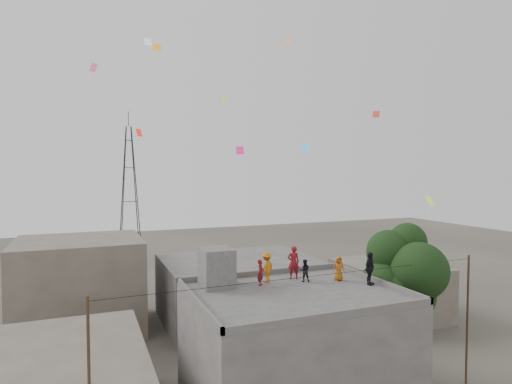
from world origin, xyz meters
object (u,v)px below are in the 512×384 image
Objects in this scene: transmission_tower at (130,194)px; tree at (404,276)px; person_red_adult at (293,262)px; stair_head_box at (217,267)px; person_dark_adult at (370,269)px.

tree is at bearing -73.91° from transmission_tower.
person_red_adult is at bearing 162.81° from tree.
person_red_adult is (-6.14, 1.90, 0.92)m from tree.
stair_head_box is 0.10× the size of transmission_tower.
person_dark_adult is at bearing -165.86° from tree.
person_dark_adult is (7.60, -2.75, -0.13)m from stair_head_box.
tree is 6.49m from person_red_adult.
transmission_tower reaches higher than tree.
stair_head_box is 1.15× the size of person_dark_adult.
stair_head_box is at bearing -88.77° from transmission_tower.
person_dark_adult is at bearing 154.33° from person_red_adult.
transmission_tower is at bearing 91.23° from stair_head_box.
stair_head_box reaches higher than person_red_adult.
tree is 3.18m from person_dark_adult.
tree reaches higher than stair_head_box.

